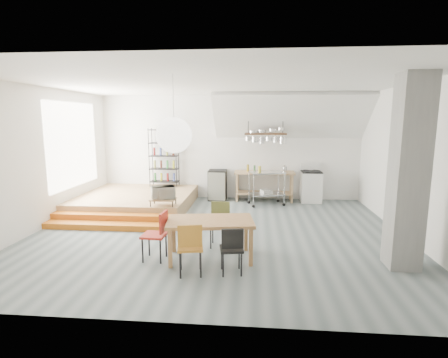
# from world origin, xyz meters

# --- Properties ---
(floor) EXTENTS (8.00, 8.00, 0.00)m
(floor) POSITION_xyz_m (0.00, 0.00, 0.00)
(floor) COLOR #576365
(floor) RESTS_ON ground
(wall_back) EXTENTS (8.00, 0.04, 3.20)m
(wall_back) POSITION_xyz_m (0.00, 3.50, 1.60)
(wall_back) COLOR silver
(wall_back) RESTS_ON ground
(wall_left) EXTENTS (0.04, 7.00, 3.20)m
(wall_left) POSITION_xyz_m (-4.00, 0.00, 1.60)
(wall_left) COLOR silver
(wall_left) RESTS_ON ground
(wall_right) EXTENTS (0.04, 7.00, 3.20)m
(wall_right) POSITION_xyz_m (4.00, 0.00, 1.60)
(wall_right) COLOR silver
(wall_right) RESTS_ON ground
(ceiling) EXTENTS (8.00, 7.00, 0.02)m
(ceiling) POSITION_xyz_m (0.00, 0.00, 3.20)
(ceiling) COLOR white
(ceiling) RESTS_ON wall_back
(slope_ceiling) EXTENTS (4.40, 1.44, 1.32)m
(slope_ceiling) POSITION_xyz_m (1.80, 2.90, 2.55)
(slope_ceiling) COLOR white
(slope_ceiling) RESTS_ON wall_back
(window_pane) EXTENTS (0.02, 2.50, 2.20)m
(window_pane) POSITION_xyz_m (-3.98, 1.50, 1.80)
(window_pane) COLOR white
(window_pane) RESTS_ON wall_left
(platform) EXTENTS (3.00, 3.00, 0.40)m
(platform) POSITION_xyz_m (-2.50, 2.00, 0.20)
(platform) COLOR #A58152
(platform) RESTS_ON ground
(step_lower) EXTENTS (3.00, 0.35, 0.13)m
(step_lower) POSITION_xyz_m (-2.50, 0.05, 0.07)
(step_lower) COLOR #C66517
(step_lower) RESTS_ON ground
(step_upper) EXTENTS (3.00, 0.35, 0.27)m
(step_upper) POSITION_xyz_m (-2.50, 0.40, 0.13)
(step_upper) COLOR #C66517
(step_upper) RESTS_ON ground
(concrete_column) EXTENTS (0.50, 0.50, 3.20)m
(concrete_column) POSITION_xyz_m (3.30, -1.50, 1.60)
(concrete_column) COLOR slate
(concrete_column) RESTS_ON ground
(kitchen_counter) EXTENTS (1.80, 0.60, 0.91)m
(kitchen_counter) POSITION_xyz_m (1.10, 3.15, 0.63)
(kitchen_counter) COLOR #A58152
(kitchen_counter) RESTS_ON ground
(stove) EXTENTS (0.60, 0.60, 1.18)m
(stove) POSITION_xyz_m (2.50, 3.16, 0.48)
(stove) COLOR white
(stove) RESTS_ON ground
(pot_rack) EXTENTS (1.20, 0.50, 1.43)m
(pot_rack) POSITION_xyz_m (1.13, 2.92, 1.98)
(pot_rack) COLOR #392717
(pot_rack) RESTS_ON ceiling
(wire_shelving) EXTENTS (0.88, 0.38, 1.80)m
(wire_shelving) POSITION_xyz_m (-2.00, 3.20, 1.33)
(wire_shelving) COLOR black
(wire_shelving) RESTS_ON platform
(microwave_shelf) EXTENTS (0.60, 0.40, 0.16)m
(microwave_shelf) POSITION_xyz_m (-1.40, 0.75, 0.55)
(microwave_shelf) COLOR #A58152
(microwave_shelf) RESTS_ON platform
(paper_lantern) EXTENTS (0.60, 0.60, 0.60)m
(paper_lantern) POSITION_xyz_m (-0.56, -1.54, 2.20)
(paper_lantern) COLOR white
(paper_lantern) RESTS_ON ceiling
(dining_table) EXTENTS (1.61, 1.05, 0.72)m
(dining_table) POSITION_xyz_m (0.04, -1.46, 0.64)
(dining_table) COLOR olive
(dining_table) RESTS_ON ground
(chair_mustard) EXTENTS (0.46, 0.46, 0.87)m
(chair_mustard) POSITION_xyz_m (-0.19, -2.18, 0.52)
(chair_mustard) COLOR #9D631B
(chair_mustard) RESTS_ON ground
(chair_black) EXTENTS (0.42, 0.42, 0.79)m
(chair_black) POSITION_xyz_m (0.46, -2.08, 0.47)
(chair_black) COLOR black
(chair_black) RESTS_ON ground
(chair_olive) EXTENTS (0.39, 0.39, 0.86)m
(chair_olive) POSITION_xyz_m (0.14, -0.75, 0.51)
(chair_olive) COLOR brown
(chair_olive) RESTS_ON ground
(chair_red) EXTENTS (0.42, 0.42, 0.88)m
(chair_red) POSITION_xyz_m (-0.87, -1.60, 0.53)
(chair_red) COLOR #B12519
(chair_red) RESTS_ON ground
(rolling_cart) EXTENTS (1.10, 0.81, 0.98)m
(rolling_cart) POSITION_xyz_m (1.15, 2.64, 0.63)
(rolling_cart) COLOR silver
(rolling_cart) RESTS_ON ground
(mini_fridge) EXTENTS (0.55, 0.55, 0.93)m
(mini_fridge) POSITION_xyz_m (-0.33, 3.20, 0.46)
(mini_fridge) COLOR black
(mini_fridge) RESTS_ON ground
(microwave) EXTENTS (0.65, 0.56, 0.31)m
(microwave) POSITION_xyz_m (-1.40, 0.75, 0.72)
(microwave) COLOR beige
(microwave) RESTS_ON microwave_shelf
(bowl) EXTENTS (0.20, 0.20, 0.05)m
(bowl) POSITION_xyz_m (1.33, 3.10, 0.93)
(bowl) COLOR silver
(bowl) RESTS_ON kitchen_counter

